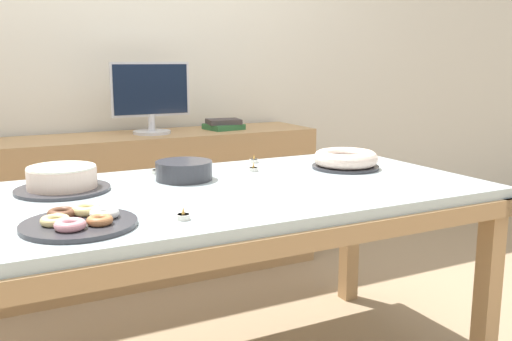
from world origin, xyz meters
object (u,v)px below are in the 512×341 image
at_px(cake_golden_bundt, 346,160).
at_px(cake_chocolate_round, 62,180).
at_px(pastry_platter, 80,221).
at_px(tealight_left_edge, 253,169).
at_px(book_stack, 224,125).
at_px(computer_monitor, 151,98).
at_px(tealight_near_front, 183,216).
at_px(tealight_centre, 156,171).
at_px(plate_stack, 184,170).
at_px(tealight_near_cakes, 254,160).

bearing_deg(cake_golden_bundt, cake_chocolate_round, 174.76).
bearing_deg(pastry_platter, tealight_left_edge, 31.59).
relative_size(book_stack, cake_golden_bundt, 0.77).
relative_size(computer_monitor, tealight_near_front, 10.60).
distance_m(pastry_platter, tealight_near_front, 0.28).
relative_size(computer_monitor, tealight_centre, 10.60).
bearing_deg(cake_chocolate_round, tealight_near_front, -65.21).
height_order(tealight_left_edge, tealight_centre, same).
bearing_deg(tealight_left_edge, tealight_centre, 159.94).
bearing_deg(tealight_near_front, cake_golden_bundt, 26.07).
bearing_deg(computer_monitor, tealight_left_edge, -83.01).
height_order(cake_chocolate_round, cake_golden_bundt, cake_chocolate_round).
xyz_separation_m(book_stack, cake_chocolate_round, (-1.04, -0.98, -0.04)).
xyz_separation_m(computer_monitor, tealight_near_front, (-0.38, -1.50, -0.23)).
xyz_separation_m(cake_golden_bundt, plate_stack, (-0.67, 0.09, -0.00)).
relative_size(tealight_near_front, tealight_near_cakes, 1.00).
bearing_deg(tealight_centre, pastry_platter, -123.88).
bearing_deg(cake_chocolate_round, tealight_near_cakes, 12.75).
relative_size(computer_monitor, plate_stack, 2.02).
bearing_deg(tealight_near_cakes, tealight_near_front, -129.56).
distance_m(computer_monitor, tealight_left_edge, 1.00).
relative_size(computer_monitor, cake_chocolate_round, 1.34).
relative_size(cake_chocolate_round, tealight_left_edge, 7.88).
height_order(plate_stack, tealight_near_front, plate_stack).
bearing_deg(tealight_centre, cake_golden_bundt, -18.68).
bearing_deg(computer_monitor, book_stack, 0.19).
height_order(cake_golden_bundt, tealight_near_cakes, cake_golden_bundt).
bearing_deg(pastry_platter, tealight_near_cakes, 36.95).
bearing_deg(tealight_near_cakes, plate_stack, -153.32).
xyz_separation_m(book_stack, cake_golden_bundt, (0.06, -1.08, -0.04)).
distance_m(book_stack, cake_golden_bundt, 1.08).
xyz_separation_m(cake_chocolate_round, tealight_near_cakes, (0.83, 0.19, -0.03)).
bearing_deg(tealight_near_front, tealight_left_edge, 47.30).
height_order(cake_chocolate_round, tealight_centre, cake_chocolate_round).
distance_m(plate_stack, tealight_left_edge, 0.30).
distance_m(plate_stack, tealight_near_front, 0.55).
height_order(tealight_near_front, tealight_near_cakes, same).
bearing_deg(cake_golden_bundt, tealight_centre, 161.32).
xyz_separation_m(cake_golden_bundt, tealight_near_front, (-0.86, -0.42, -0.03)).
distance_m(book_stack, plate_stack, 1.16).
bearing_deg(cake_golden_bundt, tealight_left_edge, 162.69).
relative_size(book_stack, tealight_near_front, 5.22).
bearing_deg(cake_golden_bundt, tealight_near_front, -153.93).
xyz_separation_m(computer_monitor, book_stack, (0.42, 0.00, -0.16)).
xyz_separation_m(computer_monitor, cake_chocolate_round, (-0.62, -0.97, -0.20)).
xyz_separation_m(book_stack, tealight_centre, (-0.66, -0.83, -0.07)).
relative_size(computer_monitor, tealight_left_edge, 10.60).
bearing_deg(pastry_platter, book_stack, 53.36).
height_order(cake_chocolate_round, plate_stack, cake_chocolate_round).
height_order(pastry_platter, tealight_near_cakes, pastry_platter).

